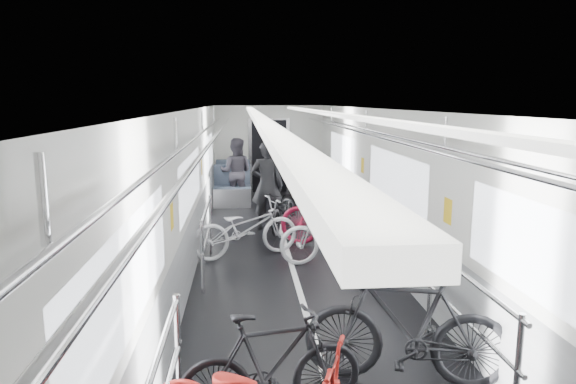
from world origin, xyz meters
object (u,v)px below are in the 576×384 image
(bike_right_near, at_px, (407,326))
(person_seated, at_px, (236,172))
(person_standing, at_px, (267,185))
(bike_right_far, at_px, (331,216))
(bike_right_mid, at_px, (338,233))
(bike_left_far, at_px, (246,228))
(bike_left_mid, at_px, (272,365))
(bike_aisle, at_px, (283,210))

(bike_right_near, height_order, person_seated, person_seated)
(person_standing, bearing_deg, bike_right_far, 138.13)
(bike_right_mid, xyz_separation_m, person_standing, (-1.00, 2.26, 0.39))
(person_standing, xyz_separation_m, person_seated, (-0.64, 2.39, -0.06))
(bike_left_far, height_order, bike_right_far, bike_right_far)
(bike_right_far, height_order, person_seated, person_seated)
(bike_left_mid, xyz_separation_m, bike_aisle, (0.58, 6.09, -0.05))
(bike_left_far, xyz_separation_m, bike_right_mid, (1.44, -0.46, 0.01))
(bike_left_far, height_order, person_standing, person_standing)
(bike_right_mid, bearing_deg, person_seated, -168.45)
(bike_left_mid, relative_size, person_standing, 0.86)
(bike_right_far, xyz_separation_m, person_seated, (-1.69, 3.75, 0.28))
(bike_right_mid, bearing_deg, bike_right_far, 169.02)
(bike_right_mid, relative_size, person_seated, 1.13)
(bike_right_far, bearing_deg, bike_aisle, -130.83)
(bike_right_near, bearing_deg, bike_aisle, -158.32)
(person_standing, distance_m, person_seated, 2.48)
(bike_left_far, xyz_separation_m, bike_right_far, (1.49, 0.45, 0.07))
(bike_left_mid, height_order, person_standing, person_standing)
(bike_right_far, bearing_deg, person_standing, -123.43)
(person_standing, bearing_deg, bike_right_near, 109.93)
(bike_right_far, bearing_deg, person_seated, -136.90)
(bike_left_mid, bearing_deg, bike_right_near, -81.89)
(bike_left_far, distance_m, bike_right_mid, 1.51)
(bike_left_mid, relative_size, bike_right_far, 0.83)
(bike_left_mid, distance_m, bike_right_far, 5.01)
(bike_left_mid, bearing_deg, person_seated, -7.43)
(bike_right_far, relative_size, person_standing, 1.03)
(bike_aisle, bearing_deg, bike_right_near, -64.26)
(person_seated, bearing_deg, bike_aisle, 121.59)
(bike_left_mid, xyz_separation_m, person_standing, (0.26, 6.19, 0.43))
(bike_left_mid, relative_size, bike_right_mid, 0.81)
(bike_left_mid, relative_size, bike_right_near, 0.83)
(bike_left_far, relative_size, bike_right_mid, 0.97)
(bike_right_far, xyz_separation_m, bike_aisle, (-0.73, 1.25, -0.14))
(bike_aisle, bearing_deg, person_standing, -178.49)
(person_standing, bearing_deg, person_seated, -64.60)
(bike_aisle, relative_size, person_standing, 0.87)
(bike_left_mid, xyz_separation_m, bike_right_far, (1.31, 4.84, 0.09))
(bike_right_mid, relative_size, person_standing, 1.05)
(bike_left_far, relative_size, person_standing, 1.02)
(bike_right_mid, relative_size, bike_aisle, 1.21)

